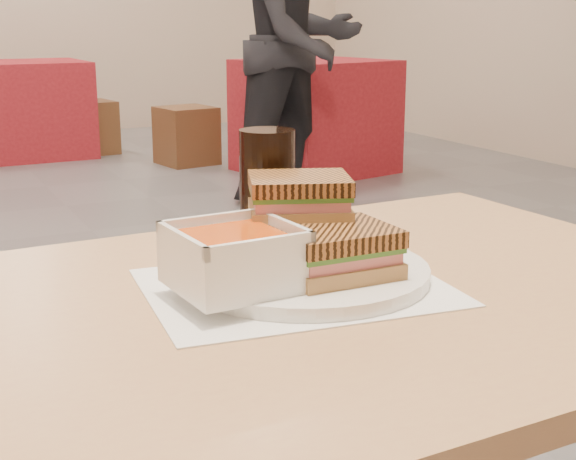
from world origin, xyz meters
name	(u,v)px	position (x,y,z in m)	size (l,w,h in m)	color
main_table	(243,402)	(-0.06, -2.03, 0.64)	(1.23, 0.75, 0.75)	tan
tray_liner	(296,287)	(0.02, -2.00, 0.75)	(0.37, 0.30, 0.00)	white
plate	(304,272)	(0.04, -1.98, 0.76)	(0.30, 0.30, 0.02)	white
soup_bowl	(234,260)	(-0.06, -2.01, 0.80)	(0.14, 0.14, 0.07)	white
panini_lower	(336,252)	(0.06, -2.03, 0.80)	(0.13, 0.11, 0.06)	#A17344
panini_upper	(299,198)	(0.05, -1.95, 0.84)	(0.15, 0.13, 0.05)	#A17344
cola_glass	(267,189)	(0.06, -1.83, 0.83)	(0.07, 0.07, 0.16)	black
bg_table_1	(315,116)	(2.28, 2.21, 0.38)	(1.04, 1.04, 0.76)	#A4212B
bg_table_2	(31,109)	(0.65, 3.76, 0.36)	(0.84, 0.84, 0.72)	#A4212B
bg_chair_1l	(187,136)	(1.59, 2.88, 0.21)	(0.43, 0.43, 0.41)	brown
bg_chair_1r	(329,125)	(2.76, 2.85, 0.22)	(0.46, 0.46, 0.44)	brown
bg_chair_2r	(89,127)	(1.06, 3.67, 0.20)	(0.41, 0.41, 0.41)	brown
patron_b	(303,41)	(1.79, 1.44, 0.91)	(1.06, 0.94, 1.83)	black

